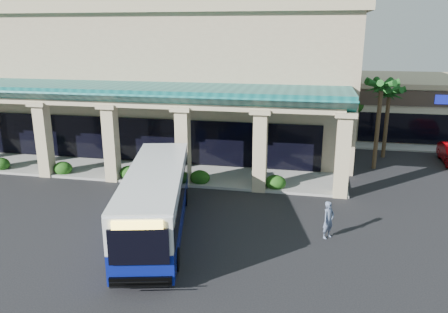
# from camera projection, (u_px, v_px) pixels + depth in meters

# --- Properties ---
(ground) EXTENTS (110.00, 110.00, 0.00)m
(ground) POSITION_uv_depth(u_px,v_px,m) (214.00, 226.00, 20.55)
(ground) COLOR black
(main_building) EXTENTS (30.80, 14.80, 11.35)m
(main_building) POSITION_uv_depth(u_px,v_px,m) (161.00, 72.00, 35.60)
(main_building) COLOR tan
(main_building) RESTS_ON ground
(arcade) EXTENTS (30.00, 6.20, 5.70)m
(arcade) POSITION_uv_depth(u_px,v_px,m) (115.00, 129.00, 27.71)
(arcade) COLOR #0D5152
(arcade) RESTS_ON ground
(palm_0) EXTENTS (2.40, 2.40, 6.60)m
(palm_0) POSITION_uv_depth(u_px,v_px,m) (378.00, 120.00, 28.36)
(palm_0) COLOR #124514
(palm_0) RESTS_ON ground
(palm_1) EXTENTS (2.40, 2.40, 5.80)m
(palm_1) POSITION_uv_depth(u_px,v_px,m) (387.00, 118.00, 31.11)
(palm_1) COLOR #124514
(palm_1) RESTS_ON ground
(broadleaf_tree) EXTENTS (2.60, 2.60, 4.81)m
(broadleaf_tree) POSITION_uv_depth(u_px,v_px,m) (352.00, 112.00, 36.34)
(broadleaf_tree) COLOR #19440F
(broadleaf_tree) RESTS_ON ground
(transit_bus) EXTENTS (4.81, 10.76, 2.93)m
(transit_bus) POSITION_uv_depth(u_px,v_px,m) (156.00, 201.00, 19.64)
(transit_bus) COLOR navy
(transit_bus) RESTS_ON ground
(pedestrian) EXTENTS (0.71, 0.73, 1.69)m
(pedestrian) POSITION_uv_depth(u_px,v_px,m) (328.00, 220.00, 19.18)
(pedestrian) COLOR slate
(pedestrian) RESTS_ON ground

